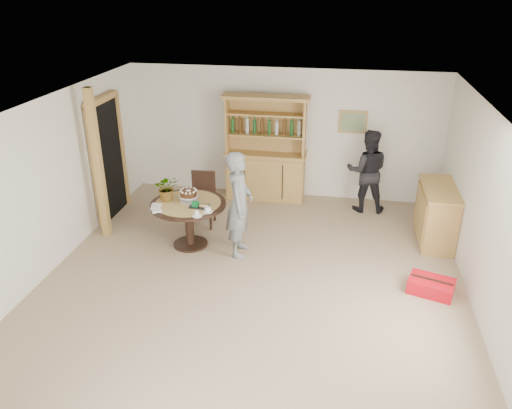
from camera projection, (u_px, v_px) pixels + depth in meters
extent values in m
plane|color=tan|center=(249.00, 290.00, 7.01)|extent=(7.00, 7.00, 0.00)
cube|color=white|center=(283.00, 134.00, 9.62)|extent=(6.00, 0.04, 2.50)
cube|color=white|center=(39.00, 193.00, 6.98)|extent=(0.04, 7.00, 2.50)
cube|color=white|center=(493.00, 228.00, 6.00)|extent=(0.04, 7.00, 2.50)
cube|color=white|center=(248.00, 115.00, 5.97)|extent=(6.00, 7.00, 0.04)
cube|color=tan|center=(353.00, 122.00, 9.26)|extent=(0.52, 0.03, 0.42)
cube|color=#59724C|center=(353.00, 122.00, 9.24)|extent=(0.44, 0.02, 0.34)
cube|color=black|center=(108.00, 160.00, 8.84)|extent=(0.10, 0.90, 2.10)
cube|color=tan|center=(96.00, 170.00, 8.39)|extent=(0.12, 0.10, 2.10)
cube|color=tan|center=(121.00, 151.00, 9.29)|extent=(0.12, 0.10, 2.10)
cube|color=tan|center=(101.00, 99.00, 8.39)|extent=(0.12, 1.10, 0.10)
cube|color=tan|center=(98.00, 165.00, 8.00)|extent=(0.12, 0.12, 2.50)
cube|color=tan|center=(266.00, 176.00, 9.77)|extent=(1.50, 0.50, 0.90)
cube|color=tan|center=(266.00, 153.00, 9.58)|extent=(1.56, 0.54, 0.04)
cube|color=tan|center=(267.00, 124.00, 9.44)|extent=(1.50, 0.04, 1.06)
cube|color=tan|center=(227.00, 124.00, 9.42)|extent=(0.04, 0.34, 1.06)
cube|color=tan|center=(305.00, 128.00, 9.18)|extent=(0.04, 0.34, 1.06)
cube|color=tan|center=(265.00, 135.00, 9.37)|extent=(1.44, 0.32, 0.03)
cube|color=tan|center=(266.00, 114.00, 9.21)|extent=(1.44, 0.32, 0.03)
cube|color=tan|center=(266.00, 97.00, 9.08)|extent=(1.62, 0.40, 0.06)
cylinder|color=#194C1E|center=(236.00, 125.00, 9.40)|extent=(0.07, 0.07, 0.28)
cylinder|color=#4C2D14|center=(245.00, 126.00, 9.37)|extent=(0.07, 0.07, 0.28)
cylinder|color=#B2BFB2|center=(253.00, 126.00, 9.35)|extent=(0.07, 0.07, 0.28)
cylinder|color=#194C1E|center=(261.00, 127.00, 9.32)|extent=(0.07, 0.07, 0.28)
cylinder|color=#4C2D14|center=(270.00, 127.00, 9.30)|extent=(0.07, 0.07, 0.28)
cylinder|color=#B2BFB2|center=(278.00, 128.00, 9.27)|extent=(0.07, 0.07, 0.28)
cylinder|color=#194C1E|center=(287.00, 128.00, 9.24)|extent=(0.07, 0.07, 0.28)
cylinder|color=#4C2D14|center=(295.00, 128.00, 9.22)|extent=(0.07, 0.07, 0.28)
cube|color=tan|center=(436.00, 215.00, 8.17)|extent=(0.50, 1.20, 0.90)
cube|color=tan|center=(441.00, 189.00, 7.97)|extent=(0.54, 1.26, 0.04)
cylinder|color=black|center=(188.00, 204.00, 7.89)|extent=(1.20, 1.20, 0.04)
cylinder|color=black|center=(189.00, 225.00, 8.04)|extent=(0.14, 0.14, 0.70)
cylinder|color=black|center=(191.00, 244.00, 8.19)|extent=(0.56, 0.56, 0.03)
cylinder|color=tan|center=(188.00, 203.00, 7.88)|extent=(1.04, 1.04, 0.01)
cube|color=black|center=(202.00, 201.00, 8.68)|extent=(0.44, 0.44, 0.04)
cube|color=black|center=(204.00, 184.00, 8.74)|extent=(0.42, 0.05, 0.46)
cube|color=black|center=(203.00, 172.00, 8.65)|extent=(0.42, 0.06, 0.05)
cube|color=black|center=(190.00, 217.00, 8.63)|extent=(0.04, 0.04, 0.44)
cube|color=black|center=(211.00, 218.00, 8.59)|extent=(0.04, 0.04, 0.44)
cube|color=black|center=(195.00, 208.00, 8.95)|extent=(0.04, 0.04, 0.44)
cube|color=black|center=(215.00, 209.00, 8.91)|extent=(0.04, 0.04, 0.44)
cylinder|color=white|center=(189.00, 201.00, 7.92)|extent=(0.28, 0.28, 0.01)
cylinder|color=white|center=(189.00, 199.00, 7.90)|extent=(0.05, 0.05, 0.08)
cylinder|color=white|center=(189.00, 196.00, 7.88)|extent=(0.30, 0.30, 0.01)
cylinder|color=#432813|center=(188.00, 193.00, 7.86)|extent=(0.26, 0.26, 0.09)
cylinder|color=white|center=(188.00, 191.00, 7.84)|extent=(0.08, 0.08, 0.01)
sphere|color=white|center=(196.00, 191.00, 7.82)|extent=(0.04, 0.04, 0.04)
sphere|color=white|center=(196.00, 190.00, 7.88)|extent=(0.04, 0.04, 0.04)
sphere|color=white|center=(194.00, 188.00, 7.93)|extent=(0.04, 0.04, 0.04)
sphere|color=white|center=(191.00, 188.00, 7.95)|extent=(0.04, 0.04, 0.04)
sphere|color=white|center=(187.00, 188.00, 7.95)|extent=(0.04, 0.04, 0.04)
sphere|color=white|center=(183.00, 189.00, 7.91)|extent=(0.04, 0.04, 0.04)
sphere|color=white|center=(181.00, 190.00, 7.86)|extent=(0.04, 0.04, 0.04)
sphere|color=white|center=(181.00, 192.00, 7.81)|extent=(0.04, 0.04, 0.04)
sphere|color=white|center=(183.00, 193.00, 7.76)|extent=(0.04, 0.04, 0.04)
sphere|color=white|center=(186.00, 194.00, 7.74)|extent=(0.04, 0.04, 0.04)
sphere|color=white|center=(190.00, 193.00, 7.74)|extent=(0.04, 0.04, 0.04)
sphere|color=white|center=(194.00, 193.00, 7.77)|extent=(0.04, 0.04, 0.04)
imported|color=#3F7233|center=(167.00, 188.00, 7.89)|extent=(0.47, 0.44, 0.42)
cube|color=black|center=(199.00, 206.00, 7.73)|extent=(0.30, 0.20, 0.01)
cube|color=#0D7733|center=(195.00, 204.00, 7.73)|extent=(0.10, 0.10, 0.06)
cube|color=#0D7733|center=(195.00, 202.00, 7.71)|extent=(0.11, 0.02, 0.01)
cylinder|color=white|center=(208.00, 212.00, 7.56)|extent=(0.15, 0.15, 0.01)
imported|color=white|center=(208.00, 209.00, 7.54)|extent=(0.10, 0.10, 0.08)
cylinder|color=white|center=(197.00, 216.00, 7.43)|extent=(0.15, 0.15, 0.01)
imported|color=white|center=(197.00, 213.00, 7.41)|extent=(0.08, 0.08, 0.07)
cube|color=white|center=(156.00, 205.00, 7.76)|extent=(0.14, 0.08, 0.03)
cube|color=white|center=(155.00, 208.00, 7.65)|extent=(0.16, 0.11, 0.03)
cube|color=white|center=(157.00, 211.00, 7.55)|extent=(0.16, 0.14, 0.03)
imported|color=slate|center=(239.00, 204.00, 7.61)|extent=(0.44, 0.63, 1.68)
imported|color=black|center=(367.00, 171.00, 9.11)|extent=(0.77, 0.61, 1.55)
cube|color=red|center=(431.00, 286.00, 6.92)|extent=(0.69, 0.56, 0.20)
cube|color=black|center=(432.00, 280.00, 6.87)|extent=(0.55, 0.21, 0.01)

